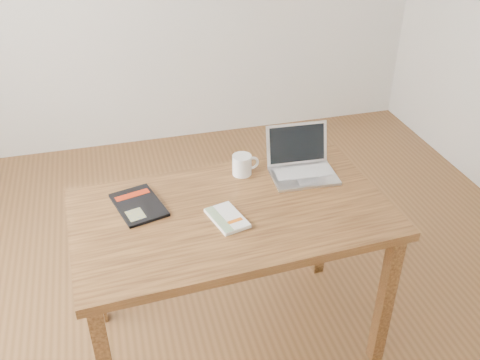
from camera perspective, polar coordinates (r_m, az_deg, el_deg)
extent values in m
plane|color=brown|center=(2.74, -2.17, -14.90)|extent=(4.00, 4.00, 0.00)
cube|color=brown|center=(2.17, -0.86, -3.67)|extent=(1.32, 0.80, 0.04)
cube|color=brown|center=(2.42, 15.23, -12.32)|extent=(0.06, 0.06, 0.71)
cube|color=brown|center=(2.59, -15.53, -8.77)|extent=(0.06, 0.06, 0.71)
cube|color=brown|center=(2.81, 8.72, -4.02)|extent=(0.06, 0.06, 0.71)
cube|color=silver|center=(2.11, -1.39, -4.10)|extent=(0.16, 0.21, 0.01)
cube|color=white|center=(2.11, -1.39, -4.08)|extent=(0.15, 0.21, 0.02)
cube|color=gray|center=(2.09, -2.29, -4.19)|extent=(0.08, 0.18, 0.00)
cube|color=#DA600F|center=(2.08, -0.53, -4.36)|extent=(0.06, 0.03, 0.00)
cube|color=black|center=(2.22, -10.76, -2.62)|extent=(0.23, 0.29, 0.01)
cube|color=#A7250B|center=(2.27, -11.42, -1.57)|extent=(0.15, 0.07, 0.00)
cube|color=gray|center=(2.16, -11.09, -3.63)|extent=(0.08, 0.09, 0.00)
cube|color=silver|center=(2.38, 6.82, 0.44)|extent=(0.29, 0.21, 0.01)
cube|color=silver|center=(2.40, 6.66, 0.88)|extent=(0.25, 0.11, 0.00)
cube|color=#BCBCC1|center=(2.33, 7.28, -0.16)|extent=(0.09, 0.05, 0.00)
cube|color=silver|center=(2.44, 6.08, 3.89)|extent=(0.29, 0.07, 0.18)
cube|color=black|center=(2.43, 6.12, 3.86)|extent=(0.26, 0.06, 0.16)
cylinder|color=white|center=(2.37, 0.21, 1.63)|extent=(0.09, 0.09, 0.09)
cylinder|color=black|center=(2.35, 0.21, 2.51)|extent=(0.07, 0.07, 0.01)
torus|color=white|center=(2.39, 1.32, 1.83)|extent=(0.06, 0.02, 0.06)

